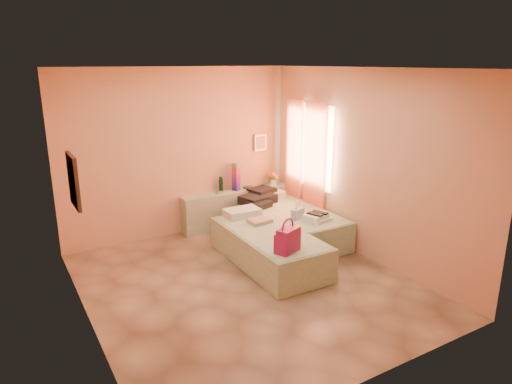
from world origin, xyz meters
TOP-DOWN VIEW (x-y plane):
  - ground at (0.00, 0.00)m, footprint 4.50×4.50m
  - room_walls at (0.21, 0.57)m, footprint 4.02×4.51m
  - headboard_ledge at (0.98, 2.10)m, footprint 2.05×0.30m
  - bed_left at (0.60, 0.40)m, footprint 0.94×2.02m
  - bed_right at (1.50, 1.05)m, footprint 0.94×2.02m
  - water_bottle at (0.71, 2.17)m, footprint 0.09×0.09m
  - rainbow_box at (0.99, 2.12)m, footprint 0.15×0.15m
  - small_dish at (0.64, 2.10)m, footprint 0.13×0.13m
  - green_book at (1.24, 2.14)m, footprint 0.20×0.17m
  - flower_vase at (1.75, 2.07)m, footprint 0.26×0.26m
  - magenta_handbag at (0.42, -0.33)m, footprint 0.39×0.31m
  - khaki_garment at (0.69, 0.80)m, footprint 0.35×0.29m
  - clothes_pile at (1.22, 1.66)m, footprint 0.81×0.81m
  - blue_handbag at (1.30, 0.67)m, footprint 0.27×0.19m
  - towel_stack at (1.51, 0.42)m, footprint 0.39×0.35m
  - sandal_pair at (1.51, 0.43)m, footprint 0.26×0.30m

SIDE VIEW (x-z plane):
  - ground at x=0.00m, z-range 0.00..0.00m
  - bed_left at x=0.60m, z-range 0.00..0.50m
  - bed_right at x=1.50m, z-range 0.00..0.50m
  - headboard_ledge at x=0.98m, z-range 0.00..0.65m
  - khaki_garment at x=0.69m, z-range 0.50..0.56m
  - towel_stack at x=1.51m, z-range 0.50..0.60m
  - blue_handbag at x=1.30m, z-range 0.50..0.66m
  - clothes_pile at x=1.22m, z-range 0.50..0.69m
  - sandal_pair at x=1.51m, z-range 0.60..0.63m
  - magenta_handbag at x=0.42m, z-range 0.50..0.83m
  - green_book at x=1.24m, z-range 0.65..0.68m
  - small_dish at x=0.64m, z-range 0.65..0.68m
  - water_bottle at x=0.71m, z-range 0.65..0.91m
  - flower_vase at x=1.75m, z-range 0.65..0.94m
  - rainbow_box at x=0.99m, z-range 0.65..1.15m
  - room_walls at x=0.21m, z-range 0.38..3.19m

